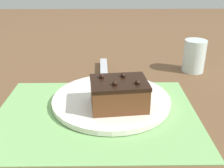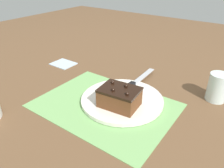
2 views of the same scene
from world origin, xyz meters
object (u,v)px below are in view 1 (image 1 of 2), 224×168
(chocolate_cake, at_px, (119,93))
(drinking_glass, at_px, (194,56))
(cake_plate, at_px, (111,99))
(serving_knife, at_px, (104,78))

(chocolate_cake, distance_m, drinking_glass, 0.35)
(cake_plate, distance_m, chocolate_cake, 0.06)
(cake_plate, xyz_separation_m, chocolate_cake, (0.02, -0.04, 0.04))
(cake_plate, bearing_deg, chocolate_cake, -68.63)
(cake_plate, xyz_separation_m, drinking_glass, (0.26, 0.21, 0.04))
(chocolate_cake, height_order, serving_knife, chocolate_cake)
(chocolate_cake, relative_size, serving_knife, 0.54)
(chocolate_cake, relative_size, drinking_glass, 1.34)
(chocolate_cake, distance_m, serving_knife, 0.16)
(cake_plate, relative_size, serving_knife, 1.15)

